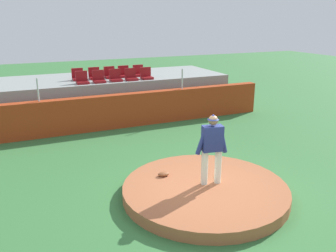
{
  "coord_description": "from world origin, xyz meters",
  "views": [
    {
      "loc": [
        -4.06,
        -6.83,
        4.24
      ],
      "look_at": [
        0.0,
        2.24,
        1.18
      ],
      "focal_mm": 37.88,
      "sensor_mm": 36.0,
      "label": 1
    }
  ],
  "objects_px": {
    "stadium_chair_0": "(82,80)",
    "stadium_chair_3": "(131,76)",
    "stadium_chair_5": "(78,76)",
    "stadium_chair_4": "(146,75)",
    "stadium_chair_9": "(139,72)",
    "baseball": "(216,176)",
    "fielding_glove": "(164,174)",
    "pitcher": "(212,144)",
    "stadium_chair_7": "(110,74)",
    "stadium_chair_2": "(115,77)",
    "stadium_chair_6": "(95,75)",
    "stadium_chair_1": "(99,79)",
    "stadium_chair_8": "(124,73)"
  },
  "relations": [
    {
      "from": "stadium_chair_1",
      "to": "stadium_chair_8",
      "type": "distance_m",
      "value": 1.67
    },
    {
      "from": "fielding_glove",
      "to": "stadium_chair_4",
      "type": "bearing_deg",
      "value": 75.34
    },
    {
      "from": "stadium_chair_4",
      "to": "stadium_chair_5",
      "type": "bearing_deg",
      "value": -18.37
    },
    {
      "from": "pitcher",
      "to": "stadium_chair_4",
      "type": "relative_size",
      "value": 3.57
    },
    {
      "from": "stadium_chair_0",
      "to": "stadium_chair_3",
      "type": "xyz_separation_m",
      "value": [
        2.09,
        -0.01,
        0.0
      ]
    },
    {
      "from": "stadium_chair_0",
      "to": "stadium_chair_1",
      "type": "bearing_deg",
      "value": 178.89
    },
    {
      "from": "baseball",
      "to": "stadium_chair_3",
      "type": "relative_size",
      "value": 0.15
    },
    {
      "from": "fielding_glove",
      "to": "stadium_chair_3",
      "type": "xyz_separation_m",
      "value": [
        1.42,
        6.78,
        1.46
      ]
    },
    {
      "from": "stadium_chair_5",
      "to": "stadium_chair_3",
      "type": "bearing_deg",
      "value": 155.87
    },
    {
      "from": "stadium_chair_5",
      "to": "stadium_chair_9",
      "type": "height_order",
      "value": "same"
    },
    {
      "from": "stadium_chair_6",
      "to": "stadium_chair_4",
      "type": "bearing_deg",
      "value": 155.99
    },
    {
      "from": "stadium_chair_5",
      "to": "stadium_chair_4",
      "type": "bearing_deg",
      "value": 161.63
    },
    {
      "from": "pitcher",
      "to": "stadium_chair_8",
      "type": "bearing_deg",
      "value": 97.55
    },
    {
      "from": "stadium_chair_7",
      "to": "stadium_chair_5",
      "type": "bearing_deg",
      "value": -0.55
    },
    {
      "from": "stadium_chair_9",
      "to": "pitcher",
      "type": "bearing_deg",
      "value": 82.08
    },
    {
      "from": "pitcher",
      "to": "stadium_chair_7",
      "type": "bearing_deg",
      "value": 101.96
    },
    {
      "from": "stadium_chair_5",
      "to": "stadium_chair_0",
      "type": "bearing_deg",
      "value": 89.9
    },
    {
      "from": "pitcher",
      "to": "stadium_chair_3",
      "type": "xyz_separation_m",
      "value": [
        0.51,
        7.64,
        0.48
      ]
    },
    {
      "from": "fielding_glove",
      "to": "stadium_chair_2",
      "type": "bearing_deg",
      "value": 86.55
    },
    {
      "from": "stadium_chair_1",
      "to": "stadium_chair_4",
      "type": "xyz_separation_m",
      "value": [
        2.11,
        0.01,
        0.0
      ]
    },
    {
      "from": "stadium_chair_8",
      "to": "stadium_chair_5",
      "type": "bearing_deg",
      "value": -0.09
    },
    {
      "from": "baseball",
      "to": "stadium_chair_1",
      "type": "bearing_deg",
      "value": 99.25
    },
    {
      "from": "stadium_chair_3",
      "to": "stadium_chair_8",
      "type": "relative_size",
      "value": 1.0
    },
    {
      "from": "pitcher",
      "to": "stadium_chair_0",
      "type": "bearing_deg",
      "value": 112.48
    },
    {
      "from": "stadium_chair_7",
      "to": "stadium_chair_9",
      "type": "relative_size",
      "value": 1.0
    },
    {
      "from": "stadium_chair_6",
      "to": "stadium_chair_8",
      "type": "relative_size",
      "value": 1.0
    },
    {
      "from": "stadium_chair_0",
      "to": "stadium_chair_9",
      "type": "bearing_deg",
      "value": -161.73
    },
    {
      "from": "stadium_chair_3",
      "to": "stadium_chair_8",
      "type": "bearing_deg",
      "value": -88.75
    },
    {
      "from": "fielding_glove",
      "to": "stadium_chair_4",
      "type": "relative_size",
      "value": 0.6
    },
    {
      "from": "stadium_chair_7",
      "to": "stadium_chair_2",
      "type": "bearing_deg",
      "value": 90.02
    },
    {
      "from": "stadium_chair_2",
      "to": "stadium_chair_8",
      "type": "bearing_deg",
      "value": -126.45
    },
    {
      "from": "stadium_chair_0",
      "to": "stadium_chair_9",
      "type": "xyz_separation_m",
      "value": [
        2.77,
        0.92,
        0.0
      ]
    },
    {
      "from": "fielding_glove",
      "to": "stadium_chair_1",
      "type": "height_order",
      "value": "stadium_chair_1"
    },
    {
      "from": "stadium_chair_1",
      "to": "stadium_chair_4",
      "type": "distance_m",
      "value": 2.11
    },
    {
      "from": "pitcher",
      "to": "stadium_chair_7",
      "type": "relative_size",
      "value": 3.57
    },
    {
      "from": "stadium_chair_0",
      "to": "stadium_chair_3",
      "type": "height_order",
      "value": "same"
    },
    {
      "from": "fielding_glove",
      "to": "stadium_chair_1",
      "type": "xyz_separation_m",
      "value": [
        0.02,
        6.78,
        1.46
      ]
    },
    {
      "from": "stadium_chair_7",
      "to": "stadium_chair_9",
      "type": "xyz_separation_m",
      "value": [
        1.36,
        0.01,
        0.0
      ]
    },
    {
      "from": "stadium_chair_5",
      "to": "stadium_chair_6",
      "type": "relative_size",
      "value": 1.0
    },
    {
      "from": "fielding_glove",
      "to": "stadium_chair_9",
      "type": "relative_size",
      "value": 0.6
    },
    {
      "from": "stadium_chair_5",
      "to": "stadium_chair_9",
      "type": "distance_m",
      "value": 2.77
    },
    {
      "from": "fielding_glove",
      "to": "stadium_chair_5",
      "type": "relative_size",
      "value": 0.6
    },
    {
      "from": "stadium_chair_4",
      "to": "stadium_chair_6",
      "type": "height_order",
      "value": "same"
    },
    {
      "from": "baseball",
      "to": "stadium_chair_6",
      "type": "height_order",
      "value": "stadium_chair_6"
    },
    {
      "from": "stadium_chair_1",
      "to": "stadium_chair_3",
      "type": "xyz_separation_m",
      "value": [
        1.4,
        -0.0,
        0.0
      ]
    },
    {
      "from": "stadium_chair_1",
      "to": "stadium_chair_9",
      "type": "xyz_separation_m",
      "value": [
        2.09,
        0.93,
        0.0
      ]
    },
    {
      "from": "stadium_chair_3",
      "to": "stadium_chair_5",
      "type": "relative_size",
      "value": 1.0
    },
    {
      "from": "stadium_chair_2",
      "to": "stadium_chair_5",
      "type": "distance_m",
      "value": 1.67
    },
    {
      "from": "stadium_chair_4",
      "to": "stadium_chair_7",
      "type": "relative_size",
      "value": 1.0
    },
    {
      "from": "stadium_chair_8",
      "to": "baseball",
      "type": "bearing_deg",
      "value": 88.78
    }
  ]
}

